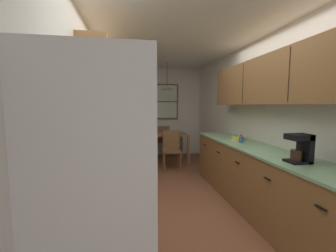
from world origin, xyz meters
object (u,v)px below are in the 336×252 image
Objects in this scene: refrigerator at (100,195)px; fruit_bowl at (239,138)px; trash_bin at (134,159)px; coffee_maker at (301,148)px; storage_canister at (111,145)px; mug_by_coffeemaker at (241,139)px; microwave_over_range at (92,89)px; dining_table at (167,138)px; table_serving_bowl at (171,132)px; stove_range at (108,208)px; dining_chair_far at (162,140)px; dining_chair_near at (171,148)px.

refrigerator reaches higher than fruit_bowl.
coffee_maker reaches higher than trash_bin.
refrigerator reaches higher than storage_canister.
refrigerator is 2.56m from mug_by_coffeemaker.
microwave_over_range is 3.65m from dining_table.
fruit_bowl reaches higher than table_serving_bowl.
stove_range is at bearing -149.17° from fruit_bowl.
fruit_bowl is at bearing 72.03° from mug_by_coffeemaker.
microwave_over_range is 5.65× the size of mug_by_coffeemaker.
microwave_over_range is 2.17m from coffee_maker.
microwave_over_range is 2.58m from fruit_bowl.
microwave_over_range reaches higher than table_serving_bowl.
table_serving_bowl is at bearing 33.19° from trash_bin.
dining_table is at bearing 113.27° from fruit_bowl.
fruit_bowl is at bearing 29.48° from microwave_over_range.
storage_canister is (-1.12, -3.23, 0.49)m from dining_chair_far.
fruit_bowl is at bearing 15.74° from storage_canister.
dining_table is at bearing 174.97° from table_serving_bowl.
mug_by_coffeemaker is 0.65× the size of table_serving_bowl.
stove_range is 3.47m from dining_table.
coffee_maker is at bearing -6.07° from stove_range.
mug_by_coffeemaker is at bearing -64.14° from dining_chair_near.
trash_bin is 2.33× the size of fruit_bowl.
coffee_maker is (1.97, -0.85, 0.07)m from storage_canister.
fruit_bowl is at bearing 87.00° from coffee_maker.
trash_bin is at bearing 81.18° from microwave_over_range.
table_serving_bowl is (0.14, -0.61, 0.29)m from dining_chair_far.
dining_chair_far is 1.50m from trash_bin.
dining_table is 0.62m from dining_chair_far.
refrigerator is at bearing -108.39° from dining_chair_near.
trash_bin is 3.07× the size of storage_canister.
coffee_maker is 2.73× the size of mug_by_coffeemaker.
stove_range is 2.42m from fruit_bowl.
dining_table is 1.10× the size of dining_chair_near.
stove_range is 3.70× the size of coffee_maker.
dining_chair_far is 1.62× the size of trash_bin.
table_serving_bowl is at bearing 64.20° from storage_canister.
fruit_bowl is at bearing -58.43° from dining_chair_near.
dining_chair_far is (1.08, 4.56, -0.40)m from refrigerator.
microwave_over_range reaches higher than refrigerator.
stove_range reaches higher than mug_by_coffeemaker.
storage_canister is at bearing -98.59° from trash_bin.
microwave_over_range reaches higher than dining_chair_far.
fruit_bowl reaches higher than dining_chair_far.
dining_table is at bearing 66.02° from storage_canister.
dining_table is 3.59m from coffee_maker.
trash_bin is (0.29, 2.63, -0.19)m from stove_range.
refrigerator is 3.57m from dining_chair_near.
microwave_over_range is 3.64m from table_serving_bowl.
coffee_maker is at bearing -5.74° from microwave_over_range.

